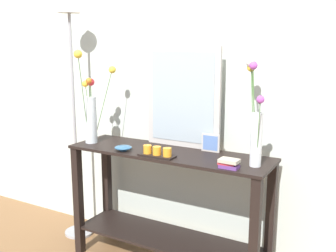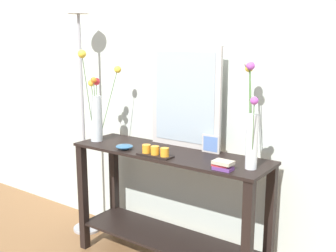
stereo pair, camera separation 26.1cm
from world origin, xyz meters
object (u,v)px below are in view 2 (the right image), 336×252
at_px(mirror_leaning, 185,97).
at_px(candle_tray, 155,152).
at_px(tall_vase_left, 96,109).
at_px(floor_lamp, 81,81).
at_px(vase_right, 251,120).
at_px(picture_frame_small, 211,144).
at_px(console_table, 168,198).
at_px(decorative_bowl, 124,146).
at_px(book_stack, 223,165).

distance_m(mirror_leaning, candle_tray, 0.46).
relative_size(tall_vase_left, floor_lamp, 0.36).
height_order(mirror_leaning, vase_right, mirror_leaning).
bearing_deg(picture_frame_small, candle_tray, -131.32).
distance_m(candle_tray, floor_lamp, 1.00).
height_order(mirror_leaning, candle_tray, mirror_leaning).
distance_m(vase_right, floor_lamp, 1.50).
xyz_separation_m(mirror_leaning, candle_tray, (-0.02, -0.32, -0.32)).
relative_size(vase_right, floor_lamp, 0.34).
height_order(console_table, tall_vase_left, tall_vase_left).
bearing_deg(vase_right, floor_lamp, 177.44).
height_order(tall_vase_left, vase_right, tall_vase_left).
bearing_deg(candle_tray, floor_lamp, 167.22).
distance_m(tall_vase_left, decorative_bowl, 0.41).
bearing_deg(floor_lamp, mirror_leaning, 7.47).
distance_m(book_stack, floor_lamp, 1.45).
xyz_separation_m(console_table, book_stack, (0.49, -0.15, 0.36)).
height_order(vase_right, book_stack, vase_right).
relative_size(console_table, book_stack, 11.36).
bearing_deg(book_stack, mirror_leaning, 145.52).
relative_size(console_table, picture_frame_small, 10.98).
distance_m(tall_vase_left, book_stack, 1.13).
relative_size(vase_right, candle_tray, 2.61).
distance_m(tall_vase_left, candle_tray, 0.66).
relative_size(mirror_leaning, picture_frame_small, 5.44).
bearing_deg(tall_vase_left, picture_frame_small, 12.95).
bearing_deg(book_stack, picture_frame_small, 129.99).
bearing_deg(picture_frame_small, vase_right, -23.20).
bearing_deg(picture_frame_small, book_stack, -50.01).
bearing_deg(vase_right, mirror_leaning, 162.10).
distance_m(tall_vase_left, picture_frame_small, 0.91).
xyz_separation_m(mirror_leaning, vase_right, (0.58, -0.19, -0.07)).
height_order(decorative_bowl, book_stack, book_stack).
height_order(console_table, mirror_leaning, mirror_leaning).
xyz_separation_m(mirror_leaning, picture_frame_small, (0.23, -0.04, -0.29)).
bearing_deg(candle_tray, vase_right, 12.95).
bearing_deg(book_stack, vase_right, 52.84).
distance_m(mirror_leaning, picture_frame_small, 0.37).
distance_m(picture_frame_small, floor_lamp, 1.20).
relative_size(tall_vase_left, decorative_bowl, 5.69).
xyz_separation_m(candle_tray, picture_frame_small, (0.25, 0.28, 0.03)).
bearing_deg(console_table, book_stack, -16.55).
bearing_deg(candle_tray, mirror_leaning, 87.01).
relative_size(tall_vase_left, picture_frame_small, 5.24).
xyz_separation_m(tall_vase_left, floor_lamp, (-0.28, 0.12, 0.19)).
height_order(tall_vase_left, decorative_bowl, tall_vase_left).
distance_m(vase_right, book_stack, 0.31).
bearing_deg(decorative_bowl, book_stack, -1.16).
relative_size(tall_vase_left, vase_right, 1.06).
xyz_separation_m(vase_right, decorative_bowl, (-0.87, -0.12, -0.26)).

